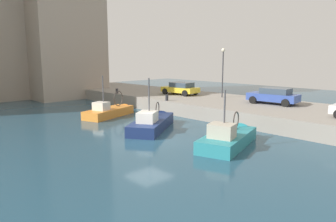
% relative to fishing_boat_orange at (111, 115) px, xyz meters
% --- Properties ---
extents(water_surface, '(80.00, 80.00, 0.00)m').
position_rel_fishing_boat_orange_xyz_m(water_surface, '(-2.90, -8.51, -0.09)').
color(water_surface, navy).
rests_on(water_surface, ground).
extents(quay_wall, '(9.00, 56.00, 1.20)m').
position_rel_fishing_boat_orange_xyz_m(quay_wall, '(8.60, -8.51, 0.51)').
color(quay_wall, gray).
rests_on(quay_wall, ground).
extents(fishing_boat_orange, '(6.13, 3.47, 4.45)m').
position_rel_fishing_boat_orange_xyz_m(fishing_boat_orange, '(0.00, 0.00, 0.00)').
color(fishing_boat_orange, orange).
rests_on(fishing_boat_orange, ground).
extents(fishing_boat_navy, '(6.71, 5.33, 4.67)m').
position_rel_fishing_boat_orange_xyz_m(fishing_boat_navy, '(-0.57, -6.30, 0.00)').
color(fishing_boat_navy, navy).
rests_on(fishing_boat_navy, ground).
extents(fishing_boat_teal, '(6.41, 3.64, 4.33)m').
position_rel_fishing_boat_orange_xyz_m(fishing_boat_teal, '(-0.13, -12.83, 0.01)').
color(fishing_boat_teal, teal).
rests_on(fishing_boat_teal, ground).
extents(parked_car_blue, '(2.35, 4.34, 1.38)m').
position_rel_fishing_boat_orange_xyz_m(parked_car_blue, '(9.62, -10.39, 1.82)').
color(parked_car_blue, '#334C9E').
rests_on(parked_car_blue, quay_wall).
extents(parked_car_yellow, '(2.41, 4.13, 1.32)m').
position_rel_fishing_boat_orange_xyz_m(parked_car_yellow, '(8.73, -0.15, 1.79)').
color(parked_car_yellow, gold).
rests_on(parked_car_yellow, quay_wall).
extents(mooring_bollard_south, '(0.28, 0.28, 0.55)m').
position_rel_fishing_boat_orange_xyz_m(mooring_bollard_south, '(4.45, -2.51, 1.38)').
color(mooring_bollard_south, '#2D2D33').
rests_on(mooring_bollard_south, quay_wall).
extents(mooring_bollard_mid, '(0.28, 0.28, 0.55)m').
position_rel_fishing_boat_orange_xyz_m(mooring_bollard_mid, '(4.45, 5.49, 1.38)').
color(mooring_bollard_mid, '#2D2D33').
rests_on(mooring_bollard_mid, quay_wall).
extents(quay_streetlamp, '(0.36, 0.36, 4.83)m').
position_rel_fishing_boat_orange_xyz_m(quay_streetlamp, '(10.10, -4.59, 4.36)').
color(quay_streetlamp, '#38383D').
rests_on(quay_streetlamp, quay_wall).
extents(waterfront_building_central, '(9.16, 9.02, 24.38)m').
position_rel_fishing_boat_orange_xyz_m(waterfront_building_central, '(3.25, 16.14, 12.12)').
color(waterfront_building_central, '#A39384').
rests_on(waterfront_building_central, ground).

